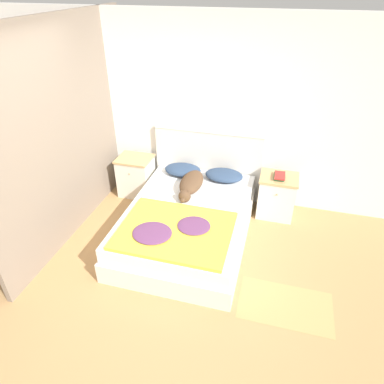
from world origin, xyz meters
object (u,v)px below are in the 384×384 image
(bed, at_px, (188,223))
(book_stack, at_px, (279,176))
(nightstand_right, at_px, (277,196))
(pillow_left, at_px, (183,170))
(dog, at_px, (191,184))
(nightstand_left, at_px, (136,176))
(pillow_right, at_px, (224,175))

(bed, relative_size, book_stack, 8.96)
(nightstand_right, xyz_separation_m, pillow_left, (-1.34, -0.00, 0.22))
(pillow_left, distance_m, dog, 0.44)
(book_stack, bearing_deg, nightstand_left, 179.18)
(nightstand_right, xyz_separation_m, pillow_right, (-0.74, -0.00, 0.22))
(nightstand_left, distance_m, pillow_right, 1.36)
(pillow_right, bearing_deg, dog, -134.45)
(bed, bearing_deg, dog, 99.81)
(bed, distance_m, book_stack, 1.36)
(pillow_right, bearing_deg, nightstand_right, 0.34)
(book_stack, bearing_deg, pillow_right, 178.02)
(nightstand_right, relative_size, pillow_left, 1.15)
(bed, bearing_deg, nightstand_right, 37.56)
(bed, xyz_separation_m, pillow_left, (-0.30, 0.80, 0.30))
(pillow_right, xyz_separation_m, dog, (-0.37, -0.38, 0.02))
(dog, bearing_deg, nightstand_left, 158.46)
(pillow_left, xyz_separation_m, dog, (0.23, -0.38, 0.02))
(bed, height_order, dog, dog)
(pillow_left, relative_size, pillow_right, 1.00)
(nightstand_right, height_order, dog, dog)
(dog, bearing_deg, book_stack, 17.62)
(pillow_right, bearing_deg, nightstand_left, 179.81)
(nightstand_left, bearing_deg, bed, -37.56)
(pillow_left, xyz_separation_m, pillow_right, (0.60, 0.00, 0.00))
(bed, relative_size, nightstand_right, 3.39)
(book_stack, bearing_deg, dog, -162.38)
(nightstand_left, distance_m, book_stack, 2.11)
(pillow_left, distance_m, book_stack, 1.34)
(pillow_left, distance_m, pillow_right, 0.60)
(pillow_left, relative_size, dog, 0.64)
(bed, xyz_separation_m, dog, (-0.07, 0.42, 0.32))
(nightstand_right, distance_m, book_stack, 0.33)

